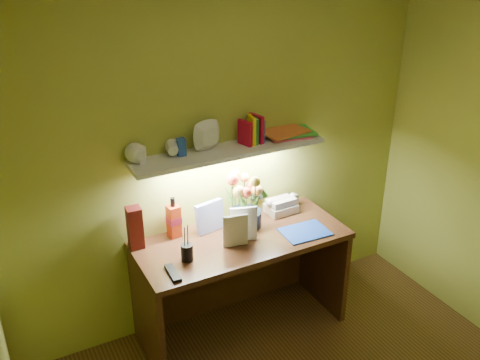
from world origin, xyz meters
name	(u,v)px	position (x,y,z in m)	size (l,w,h in m)	color
desk	(242,284)	(0.00, 1.20, 0.38)	(1.40, 0.60, 0.75)	#39190F
flower_bouquet	(245,200)	(0.10, 1.33, 0.94)	(0.24, 0.24, 0.39)	#091837
telephone	(281,204)	(0.41, 1.38, 0.81)	(0.21, 0.16, 0.13)	beige
desk_clock	(292,201)	(0.53, 1.42, 0.79)	(0.09, 0.04, 0.09)	#BBBBC0
whisky_bottle	(174,217)	(-0.38, 1.43, 0.89)	(0.08, 0.08, 0.28)	#BC3511
whisky_box	(135,228)	(-0.64, 1.41, 0.89)	(0.09, 0.09, 0.28)	maroon
pen_cup	(187,247)	(-0.42, 1.13, 0.84)	(0.08, 0.08, 0.18)	black
art_card	(210,217)	(-0.14, 1.39, 0.85)	(0.20, 0.04, 0.20)	white
tv_remote	(173,273)	(-0.55, 1.03, 0.76)	(0.05, 0.18, 0.02)	black
blue_folder	(305,232)	(0.40, 1.06, 0.75)	(0.31, 0.23, 0.01)	#1F49B5
desk_book_a	(223,233)	(-0.16, 1.15, 0.86)	(0.16, 0.02, 0.22)	beige
desk_book_b	(230,225)	(-0.09, 1.19, 0.87)	(0.18, 0.02, 0.24)	white
wall_shelf	(228,146)	(-0.01, 1.38, 1.33)	(1.31, 0.30, 0.21)	white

